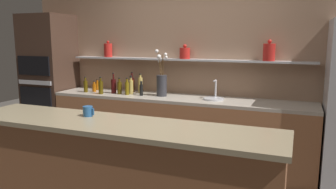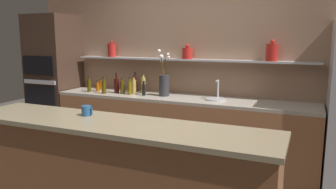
{
  "view_description": "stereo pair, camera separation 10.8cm",
  "coord_description": "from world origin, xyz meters",
  "px_view_note": "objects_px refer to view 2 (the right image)",
  "views": [
    {
      "loc": [
        1.38,
        -2.81,
        1.7
      ],
      "look_at": [
        0.11,
        0.33,
        1.11
      ],
      "focal_mm": 35.0,
      "sensor_mm": 36.0,
      "label": 1
    },
    {
      "loc": [
        1.48,
        -2.77,
        1.7
      ],
      "look_at": [
        0.11,
        0.33,
        1.11
      ],
      "focal_mm": 35.0,
      "sensor_mm": 36.0,
      "label": 2
    }
  ],
  "objects_px": {
    "bottle_oil_4": "(130,88)",
    "bottle_oil_9": "(122,87)",
    "bottle_wine_6": "(135,84)",
    "bottle_oil_10": "(104,87)",
    "bottle_sauce_5": "(144,89)",
    "bottle_oil_11": "(89,86)",
    "bottle_oil_1": "(134,86)",
    "bottle_sauce_7": "(98,87)",
    "bottle_spirit_8": "(143,85)",
    "oven_tower": "(55,81)",
    "bottle_sauce_0": "(101,85)",
    "bottle_wine_2": "(117,86)",
    "coffee_mug": "(86,111)",
    "sink_fixture": "(216,98)",
    "flower_vase": "(164,83)",
    "bottle_spirit_3": "(134,87)"
  },
  "relations": [
    {
      "from": "bottle_wine_6",
      "to": "coffee_mug",
      "type": "distance_m",
      "value": 1.95
    },
    {
      "from": "bottle_oil_1",
      "to": "coffee_mug",
      "type": "xyz_separation_m",
      "value": [
        0.53,
        -1.79,
        0.04
      ]
    },
    {
      "from": "bottle_sauce_0",
      "to": "bottle_wine_2",
      "type": "xyz_separation_m",
      "value": [
        0.4,
        -0.18,
        0.04
      ]
    },
    {
      "from": "sink_fixture",
      "to": "bottle_oil_9",
      "type": "bearing_deg",
      "value": -176.3
    },
    {
      "from": "sink_fixture",
      "to": "bottle_spirit_8",
      "type": "xyz_separation_m",
      "value": [
        -1.11,
        0.12,
        0.09
      ]
    },
    {
      "from": "bottle_wine_2",
      "to": "bottle_sauce_0",
      "type": "bearing_deg",
      "value": 155.22
    },
    {
      "from": "bottle_sauce_7",
      "to": "coffee_mug",
      "type": "relative_size",
      "value": 1.55
    },
    {
      "from": "bottle_wine_6",
      "to": "bottle_oil_9",
      "type": "distance_m",
      "value": 0.25
    },
    {
      "from": "bottle_oil_11",
      "to": "coffee_mug",
      "type": "height_order",
      "value": "bottle_oil_11"
    },
    {
      "from": "sink_fixture",
      "to": "bottle_sauce_5",
      "type": "distance_m",
      "value": 1.0
    },
    {
      "from": "coffee_mug",
      "to": "bottle_oil_9",
      "type": "bearing_deg",
      "value": 111.16
    },
    {
      "from": "bottle_wine_6",
      "to": "bottle_spirit_8",
      "type": "height_order",
      "value": "bottle_wine_6"
    },
    {
      "from": "bottle_wine_2",
      "to": "bottle_wine_6",
      "type": "relative_size",
      "value": 1.01
    },
    {
      "from": "bottle_sauce_0",
      "to": "bottle_wine_6",
      "type": "bearing_deg",
      "value": 2.92
    },
    {
      "from": "bottle_sauce_7",
      "to": "bottle_oil_10",
      "type": "xyz_separation_m",
      "value": [
        0.2,
        -0.13,
        0.03
      ]
    },
    {
      "from": "bottle_spirit_3",
      "to": "bottle_oil_11",
      "type": "bearing_deg",
      "value": -171.64
    },
    {
      "from": "bottle_wine_6",
      "to": "bottle_oil_11",
      "type": "height_order",
      "value": "bottle_wine_6"
    },
    {
      "from": "bottle_oil_1",
      "to": "bottle_sauce_0",
      "type": "bearing_deg",
      "value": 175.68
    },
    {
      "from": "bottle_wine_6",
      "to": "coffee_mug",
      "type": "xyz_separation_m",
      "value": [
        0.56,
        -1.86,
        0.04
      ]
    },
    {
      "from": "sink_fixture",
      "to": "bottle_sauce_5",
      "type": "relative_size",
      "value": 1.32
    },
    {
      "from": "bottle_oil_4",
      "to": "bottle_sauce_5",
      "type": "height_order",
      "value": "bottle_oil_4"
    },
    {
      "from": "bottle_wine_6",
      "to": "bottle_sauce_7",
      "type": "bearing_deg",
      "value": -159.94
    },
    {
      "from": "bottle_oil_4",
      "to": "bottle_oil_9",
      "type": "xyz_separation_m",
      "value": [
        -0.13,
        0.02,
        -0.01
      ]
    },
    {
      "from": "oven_tower",
      "to": "flower_vase",
      "type": "distance_m",
      "value": 1.91
    },
    {
      "from": "bottle_sauce_7",
      "to": "bottle_spirit_8",
      "type": "distance_m",
      "value": 0.7
    },
    {
      "from": "flower_vase",
      "to": "bottle_sauce_5",
      "type": "distance_m",
      "value": 0.3
    },
    {
      "from": "flower_vase",
      "to": "bottle_wine_2",
      "type": "bearing_deg",
      "value": -175.75
    },
    {
      "from": "bottle_oil_9",
      "to": "bottle_sauce_7",
      "type": "bearing_deg",
      "value": 174.35
    },
    {
      "from": "sink_fixture",
      "to": "bottle_spirit_8",
      "type": "bearing_deg",
      "value": 173.64
    },
    {
      "from": "bottle_sauce_7",
      "to": "bottle_spirit_8",
      "type": "bearing_deg",
      "value": 13.72
    },
    {
      "from": "bottle_oil_1",
      "to": "bottle_sauce_7",
      "type": "relative_size",
      "value": 1.53
    },
    {
      "from": "coffee_mug",
      "to": "oven_tower",
      "type": "bearing_deg",
      "value": 138.6
    },
    {
      "from": "bottle_oil_1",
      "to": "bottle_oil_9",
      "type": "bearing_deg",
      "value": -120.71
    },
    {
      "from": "bottle_sauce_7",
      "to": "bottle_oil_4",
      "type": "bearing_deg",
      "value": -5.95
    },
    {
      "from": "oven_tower",
      "to": "bottle_oil_10",
      "type": "bearing_deg",
      "value": -8.77
    },
    {
      "from": "bottle_sauce_5",
      "to": "bottle_spirit_8",
      "type": "bearing_deg",
      "value": 119.4
    },
    {
      "from": "bottle_oil_1",
      "to": "bottle_spirit_8",
      "type": "bearing_deg",
      "value": 20.87
    },
    {
      "from": "oven_tower",
      "to": "bottle_oil_11",
      "type": "height_order",
      "value": "oven_tower"
    },
    {
      "from": "bottle_oil_11",
      "to": "coffee_mug",
      "type": "distance_m",
      "value": 1.98
    },
    {
      "from": "flower_vase",
      "to": "bottle_spirit_3",
      "type": "relative_size",
      "value": 2.54
    },
    {
      "from": "bottle_oil_4",
      "to": "coffee_mug",
      "type": "height_order",
      "value": "bottle_oil_4"
    },
    {
      "from": "oven_tower",
      "to": "bottle_sauce_5",
      "type": "xyz_separation_m",
      "value": [
        1.64,
        -0.07,
        -0.02
      ]
    },
    {
      "from": "oven_tower",
      "to": "sink_fixture",
      "type": "height_order",
      "value": "oven_tower"
    },
    {
      "from": "bottle_wine_6",
      "to": "bottle_sauce_7",
      "type": "xyz_separation_m",
      "value": [
        -0.53,
        -0.19,
        -0.04
      ]
    },
    {
      "from": "bottle_wine_6",
      "to": "bottle_oil_10",
      "type": "relative_size",
      "value": 1.21
    },
    {
      "from": "oven_tower",
      "to": "bottle_sauce_7",
      "type": "xyz_separation_m",
      "value": [
        0.84,
        -0.03,
        -0.04
      ]
    },
    {
      "from": "bottle_sauce_0",
      "to": "bottle_oil_4",
      "type": "bearing_deg",
      "value": -19.37
    },
    {
      "from": "flower_vase",
      "to": "coffee_mug",
      "type": "bearing_deg",
      "value": -89.38
    },
    {
      "from": "bottle_sauce_0",
      "to": "bottle_sauce_5",
      "type": "bearing_deg",
      "value": -13.49
    },
    {
      "from": "bottle_sauce_5",
      "to": "bottle_oil_11",
      "type": "height_order",
      "value": "bottle_oil_11"
    }
  ]
}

